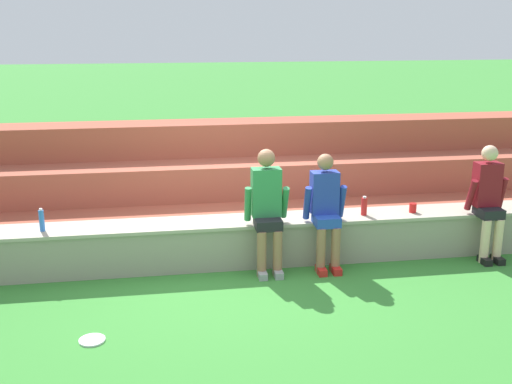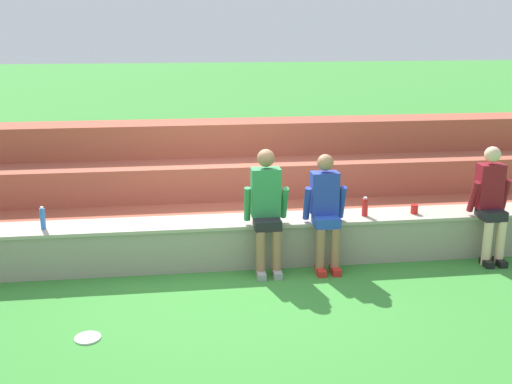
% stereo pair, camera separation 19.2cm
% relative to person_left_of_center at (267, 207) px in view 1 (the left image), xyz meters
% --- Properties ---
extents(ground_plane, '(80.00, 80.00, 0.00)m').
position_rel_person_left_of_center_xyz_m(ground_plane, '(-0.37, 0.02, -0.79)').
color(ground_plane, '#388433').
extents(stone_seating_wall, '(8.83, 0.55, 0.56)m').
position_rel_person_left_of_center_xyz_m(stone_seating_wall, '(-0.37, 0.28, -0.50)').
color(stone_seating_wall, gray).
rests_on(stone_seating_wall, ground).
extents(brick_bleachers, '(10.44, 2.02, 1.46)m').
position_rel_person_left_of_center_xyz_m(brick_bleachers, '(-0.37, 1.87, -0.23)').
color(brick_bleachers, '#A34C37').
rests_on(brick_bleachers, ground).
extents(person_left_of_center, '(0.52, 0.51, 1.47)m').
position_rel_person_left_of_center_xyz_m(person_left_of_center, '(0.00, 0.00, 0.00)').
color(person_left_of_center, '#996B4C').
rests_on(person_left_of_center, ground).
extents(person_center, '(0.51, 0.50, 1.40)m').
position_rel_person_left_of_center_xyz_m(person_center, '(0.71, -0.01, -0.05)').
color(person_center, '#996B4C').
rests_on(person_center, ground).
extents(person_right_of_center, '(0.49, 0.49, 1.44)m').
position_rel_person_left_of_center_xyz_m(person_right_of_center, '(2.79, -0.02, -0.03)').
color(person_right_of_center, beige).
rests_on(person_right_of_center, ground).
extents(water_bottle_near_right, '(0.06, 0.06, 0.27)m').
position_rel_person_left_of_center_xyz_m(water_bottle_near_right, '(-2.60, 0.23, -0.10)').
color(water_bottle_near_right, blue).
rests_on(water_bottle_near_right, stone_seating_wall).
extents(water_bottle_center_gap, '(0.07, 0.07, 0.24)m').
position_rel_person_left_of_center_xyz_m(water_bottle_center_gap, '(1.27, 0.23, -0.12)').
color(water_bottle_center_gap, red).
rests_on(water_bottle_center_gap, stone_seating_wall).
extents(plastic_cup_right_end, '(0.09, 0.09, 0.12)m').
position_rel_person_left_of_center_xyz_m(plastic_cup_right_end, '(1.92, 0.24, -0.18)').
color(plastic_cup_right_end, red).
rests_on(plastic_cup_right_end, stone_seating_wall).
extents(frisbee, '(0.24, 0.24, 0.02)m').
position_rel_person_left_of_center_xyz_m(frisbee, '(-1.92, -1.43, -0.79)').
color(frisbee, white).
rests_on(frisbee, ground).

